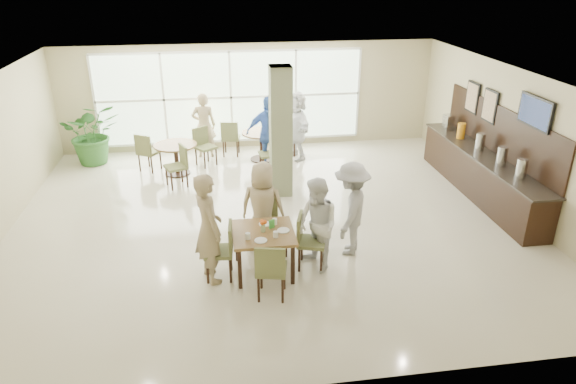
{
  "coord_description": "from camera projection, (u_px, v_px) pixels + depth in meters",
  "views": [
    {
      "loc": [
        -0.97,
        -9.12,
        4.69
      ],
      "look_at": [
        0.2,
        -1.2,
        1.1
      ],
      "focal_mm": 32.0,
      "sensor_mm": 36.0,
      "label": 1
    }
  ],
  "objects": [
    {
      "name": "window_bank",
      "position": [
        231.0,
        97.0,
        13.66
      ],
      "size": [
        7.0,
        0.04,
        7.0
      ],
      "color": "silver",
      "rests_on": "ground"
    },
    {
      "name": "teen_far",
      "position": [
        263.0,
        207.0,
        8.9
      ],
      "size": [
        0.89,
        0.68,
        1.63
      ],
      "primitive_type": "imported",
      "rotation": [
        0.0,
        0.0,
        2.8
      ],
      "color": "tan",
      "rests_on": "ground"
    },
    {
      "name": "tabletop_clutter",
      "position": [
        267.0,
        229.0,
        8.17
      ],
      "size": [
        0.72,
        0.74,
        0.21
      ],
      "color": "white",
      "rests_on": "main_table"
    },
    {
      "name": "adult_a",
      "position": [
        268.0,
        134.0,
        12.28
      ],
      "size": [
        1.23,
        0.94,
        1.85
      ],
      "primitive_type": "imported",
      "rotation": [
        0.0,
        0.0,
        -0.33
      ],
      "color": "#426DC6",
      "rests_on": "ground"
    },
    {
      "name": "room_shell",
      "position": [
        268.0,
        137.0,
        9.58
      ],
      "size": [
        10.0,
        10.0,
        10.0
      ],
      "color": "white",
      "rests_on": "ground"
    },
    {
      "name": "chairs_table_right",
      "position": [
        264.0,
        142.0,
        13.13
      ],
      "size": [
        2.17,
        1.9,
        0.95
      ],
      "color": "olive",
      "rests_on": "ground"
    },
    {
      "name": "adult_b",
      "position": [
        296.0,
        125.0,
        13.12
      ],
      "size": [
        1.18,
        1.76,
        1.75
      ],
      "primitive_type": "imported",
      "rotation": [
        0.0,
        0.0,
        -1.25
      ],
      "color": "white",
      "rests_on": "ground"
    },
    {
      "name": "adult_standing",
      "position": [
        204.0,
        125.0,
        13.23
      ],
      "size": [
        0.63,
        0.43,
        1.69
      ],
      "primitive_type": "imported",
      "rotation": [
        0.0,
        0.0,
        3.1
      ],
      "color": "tan",
      "rests_on": "ground"
    },
    {
      "name": "buffet_counter",
      "position": [
        481.0,
        171.0,
        11.14
      ],
      "size": [
        0.64,
        4.7,
        1.95
      ],
      "color": "black",
      "rests_on": "ground"
    },
    {
      "name": "round_table_right",
      "position": [
        261.0,
        139.0,
        13.12
      ],
      "size": [
        1.01,
        1.01,
        0.75
      ],
      "color": "brown",
      "rests_on": "ground"
    },
    {
      "name": "column",
      "position": [
        281.0,
        133.0,
        10.84
      ],
      "size": [
        0.45,
        0.45,
        2.8
      ],
      "primitive_type": "cube",
      "color": "#707652",
      "rests_on": "ground"
    },
    {
      "name": "main_table",
      "position": [
        263.0,
        236.0,
        8.25
      ],
      "size": [
        0.99,
        0.99,
        0.75
      ],
      "color": "brown",
      "rests_on": "ground"
    },
    {
      "name": "chairs_main_table",
      "position": [
        266.0,
        245.0,
        8.36
      ],
      "size": [
        2.05,
        2.06,
        0.95
      ],
      "color": "olive",
      "rests_on": "ground"
    },
    {
      "name": "wall_tv",
      "position": [
        535.0,
        112.0,
        9.52
      ],
      "size": [
        0.06,
        1.0,
        0.58
      ],
      "color": "black",
      "rests_on": "ground"
    },
    {
      "name": "potted_plant",
      "position": [
        93.0,
        133.0,
        12.84
      ],
      "size": [
        1.67,
        1.67,
        1.56
      ],
      "primitive_type": "imported",
      "rotation": [
        0.0,
        0.0,
        0.21
      ],
      "color": "#2D6327",
      "rests_on": "ground"
    },
    {
      "name": "teen_right",
      "position": [
        317.0,
        225.0,
        8.3
      ],
      "size": [
        0.86,
        0.95,
        1.6
      ],
      "primitive_type": "imported",
      "rotation": [
        0.0,
        0.0,
        -1.16
      ],
      "color": "white",
      "rests_on": "ground"
    },
    {
      "name": "framed_art_a",
      "position": [
        490.0,
        106.0,
        11.09
      ],
      "size": [
        0.05,
        0.55,
        0.7
      ],
      "color": "black",
      "rests_on": "ground"
    },
    {
      "name": "round_table_left",
      "position": [
        176.0,
        152.0,
        12.24
      ],
      "size": [
        1.02,
        1.02,
        0.75
      ],
      "color": "brown",
      "rests_on": "ground"
    },
    {
      "name": "teen_standing",
      "position": [
        351.0,
        209.0,
        8.77
      ],
      "size": [
        1.02,
        1.24,
        1.67
      ],
      "primitive_type": "imported",
      "rotation": [
        0.0,
        0.0,
        -2.01
      ],
      "color": "#9A9A9C",
      "rests_on": "ground"
    },
    {
      "name": "framed_art_b",
      "position": [
        472.0,
        97.0,
        11.81
      ],
      "size": [
        0.05,
        0.55,
        0.7
      ],
      "color": "black",
      "rests_on": "ground"
    },
    {
      "name": "ground",
      "position": [
        269.0,
        218.0,
        10.28
      ],
      "size": [
        10.0,
        10.0,
        0.0
      ],
      "primitive_type": "plane",
      "color": "beige",
      "rests_on": "ground"
    },
    {
      "name": "chairs_table_left",
      "position": [
        177.0,
        155.0,
        12.28
      ],
      "size": [
        1.99,
        1.87,
        0.95
      ],
      "color": "olive",
      "rests_on": "ground"
    },
    {
      "name": "teen_left",
      "position": [
        208.0,
        228.0,
        7.97
      ],
      "size": [
        0.65,
        0.78,
        1.83
      ],
      "primitive_type": "imported",
      "rotation": [
        0.0,
        0.0,
        1.95
      ],
      "color": "tan",
      "rests_on": "ground"
    }
  ]
}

